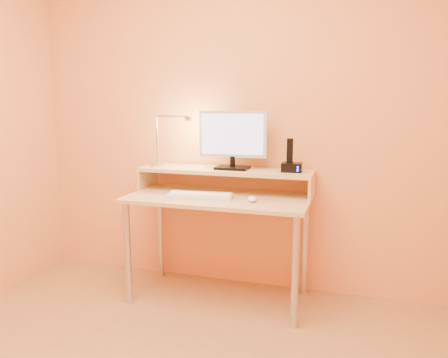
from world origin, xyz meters
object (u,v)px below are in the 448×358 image
(remote_control, at_px, (174,194))
(phone_dock, at_px, (292,167))
(monitor_panel, at_px, (233,134))
(keyboard, at_px, (200,196))
(lamp_base, at_px, (158,165))
(mouse, at_px, (252,199))

(remote_control, bearing_deg, phone_dock, 0.42)
(monitor_panel, distance_m, keyboard, 0.49)
(lamp_base, relative_size, mouse, 1.01)
(monitor_panel, bearing_deg, lamp_base, 178.42)
(lamp_base, bearing_deg, keyboard, -28.06)
(phone_dock, relative_size, remote_control, 0.71)
(keyboard, bearing_deg, remote_control, 168.87)
(monitor_panel, relative_size, lamp_base, 4.61)
(lamp_base, relative_size, keyboard, 0.24)
(mouse, bearing_deg, phone_dock, 29.60)
(keyboard, relative_size, remote_control, 2.30)
(mouse, bearing_deg, remote_control, 158.48)
(lamp_base, relative_size, phone_dock, 0.77)
(lamp_base, distance_m, phone_dock, 0.95)
(remote_control, bearing_deg, lamp_base, 120.51)
(monitor_panel, bearing_deg, keyboard, -126.41)
(monitor_panel, bearing_deg, phone_dock, -7.17)
(lamp_base, height_order, mouse, lamp_base)
(phone_dock, relative_size, mouse, 1.31)
(lamp_base, xyz_separation_m, phone_dock, (0.95, 0.03, 0.02))
(monitor_panel, relative_size, keyboard, 1.09)
(monitor_panel, relative_size, remote_control, 2.51)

